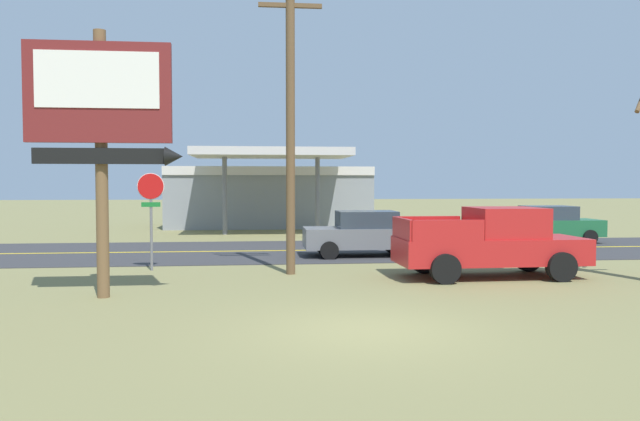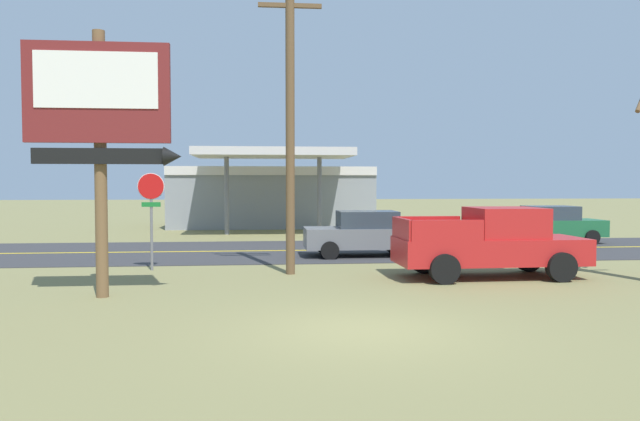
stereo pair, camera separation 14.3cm
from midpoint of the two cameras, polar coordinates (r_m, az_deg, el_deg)
ground_plane at (r=11.24m, az=4.39°, el=-11.04°), size 180.00×180.00×0.00m
road_asphalt at (r=23.98m, az=-0.98°, el=-3.75°), size 140.00×8.00×0.02m
road_centre_line at (r=23.98m, az=-0.98°, el=-3.71°), size 126.00×0.20×0.01m
motel_sign at (r=14.88m, az=-19.43°, el=8.25°), size 3.47×0.54×6.12m
stop_sign at (r=19.14m, az=-15.23°, el=0.62°), size 0.80×0.08×2.95m
utility_pole at (r=17.87m, az=-2.57°, el=9.57°), size 2.02×0.26×9.01m
gas_station at (r=37.49m, az=-4.43°, el=1.48°), size 12.00×11.50×4.40m
pickup_red_parked_on_lawn at (r=17.85m, az=15.90°, el=-2.94°), size 5.23×2.31×1.96m
car_grey_near_lane at (r=22.16m, az=4.30°, el=-2.14°), size 4.20×2.00×1.64m
car_green_mid_lane at (r=28.85m, az=20.95°, el=-1.21°), size 4.20×2.00×1.64m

